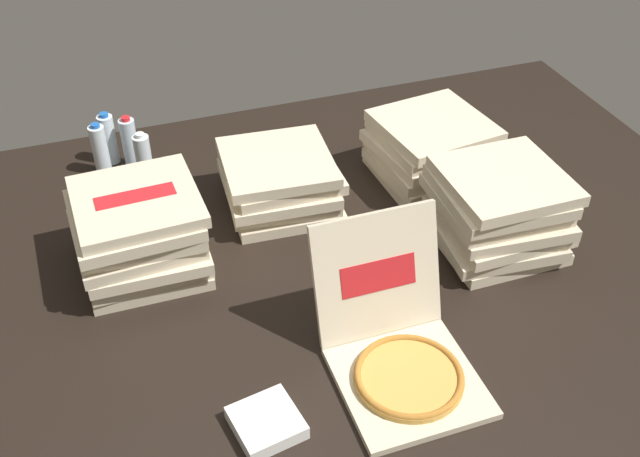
% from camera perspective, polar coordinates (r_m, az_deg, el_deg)
% --- Properties ---
extents(ground_plane, '(3.20, 2.40, 0.02)m').
position_cam_1_polar(ground_plane, '(2.52, 0.22, -4.12)').
color(ground_plane, black).
extents(open_pizza_box, '(0.39, 0.52, 0.40)m').
position_cam_1_polar(open_pizza_box, '(2.21, 6.03, -9.02)').
color(open_pizza_box, beige).
rests_on(open_pizza_box, ground_plane).
extents(pizza_stack_left_near, '(0.43, 0.42, 0.29)m').
position_cam_1_polar(pizza_stack_left_near, '(2.55, -13.48, -0.35)').
color(pizza_stack_left_near, beige).
rests_on(pizza_stack_left_near, ground_plane).
extents(pizza_stack_left_mid, '(0.44, 0.44, 0.21)m').
position_cam_1_polar(pizza_stack_left_mid, '(2.79, -3.06, 3.59)').
color(pizza_stack_left_mid, beige).
rests_on(pizza_stack_left_mid, ground_plane).
extents(pizza_stack_left_far, '(0.46, 0.45, 0.25)m').
position_cam_1_polar(pizza_stack_left_far, '(2.96, 8.35, 5.89)').
color(pizza_stack_left_far, beige).
rests_on(pizza_stack_left_far, ground_plane).
extents(pizza_stack_center_near, '(0.44, 0.43, 0.29)m').
position_cam_1_polar(pizza_stack_center_near, '(2.64, 13.31, 1.32)').
color(pizza_stack_center_near, beige).
rests_on(pizza_stack_center_near, ground_plane).
extents(water_bottle_0, '(0.06, 0.06, 0.22)m').
position_cam_1_polar(water_bottle_0, '(3.11, -14.20, 6.32)').
color(water_bottle_0, silver).
rests_on(water_bottle_0, ground_plane).
extents(water_bottle_1, '(0.06, 0.06, 0.22)m').
position_cam_1_polar(water_bottle_1, '(2.99, -13.19, 5.10)').
color(water_bottle_1, white).
rests_on(water_bottle_1, ground_plane).
extents(water_bottle_2, '(0.06, 0.06, 0.22)m').
position_cam_1_polar(water_bottle_2, '(3.15, -15.72, 6.55)').
color(water_bottle_2, white).
rests_on(water_bottle_2, ground_plane).
extents(water_bottle_3, '(0.06, 0.06, 0.22)m').
position_cam_1_polar(water_bottle_3, '(3.09, -16.31, 5.74)').
color(water_bottle_3, white).
rests_on(water_bottle_3, ground_plane).
extents(napkin_pile, '(0.20, 0.20, 0.04)m').
position_cam_1_polar(napkin_pile, '(2.10, -4.07, -14.46)').
color(napkin_pile, white).
rests_on(napkin_pile, ground_plane).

